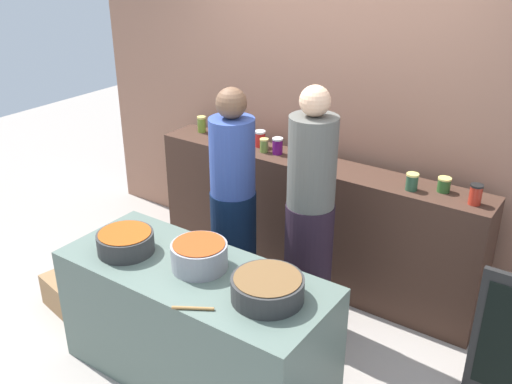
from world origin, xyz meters
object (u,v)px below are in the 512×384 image
(bread_crate, at_px, (76,293))
(preserve_jar_7, at_px, (476,194))
(preserve_jar_2, at_px, (264,145))
(wooden_spoon, at_px, (193,308))
(cooking_pot_right, at_px, (268,288))
(preserve_jar_0, at_px, (202,124))
(preserve_jar_3, at_px, (278,146))
(preserve_jar_6, at_px, (444,185))
(cooking_pot_center, at_px, (199,256))
(preserve_jar_4, at_px, (304,153))
(preserve_jar_1, at_px, (260,139))
(preserve_jar_5, at_px, (412,182))
(cooking_pot_left, at_px, (126,242))
(cook_in_cap, at_px, (309,227))
(cook_with_tongs, at_px, (233,210))

(bread_crate, bearing_deg, preserve_jar_7, 28.64)
(preserve_jar_2, height_order, wooden_spoon, preserve_jar_2)
(cooking_pot_right, height_order, bread_crate, cooking_pot_right)
(preserve_jar_0, relative_size, wooden_spoon, 0.61)
(preserve_jar_3, relative_size, cooking_pot_right, 0.32)
(preserve_jar_2, bearing_deg, preserve_jar_6, 2.78)
(preserve_jar_3, relative_size, cooking_pot_center, 0.39)
(preserve_jar_6, bearing_deg, preserve_jar_4, -177.89)
(preserve_jar_1, bearing_deg, preserve_jar_5, -4.92)
(preserve_jar_3, distance_m, cooking_pot_left, 1.50)
(preserve_jar_0, relative_size, bread_crate, 0.29)
(preserve_jar_1, bearing_deg, cook_in_cap, -37.37)
(cook_in_cap, xyz_separation_m, bread_crate, (-1.54, -0.78, -0.69))
(cooking_pot_center, bearing_deg, preserve_jar_1, 110.77)
(preserve_jar_0, height_order, cooking_pot_right, preserve_jar_0)
(preserve_jar_4, height_order, cooking_pot_left, preserve_jar_4)
(preserve_jar_3, xyz_separation_m, bread_crate, (-0.91, -1.36, -0.95))
(preserve_jar_7, bearing_deg, preserve_jar_4, 178.28)
(preserve_jar_3, relative_size, preserve_jar_4, 1.22)
(preserve_jar_5, distance_m, preserve_jar_6, 0.21)
(wooden_spoon, bearing_deg, preserve_jar_7, 60.08)
(preserve_jar_0, relative_size, preserve_jar_2, 1.25)
(preserve_jar_5, height_order, cook_in_cap, cook_in_cap)
(preserve_jar_0, height_order, preserve_jar_7, preserve_jar_0)
(preserve_jar_5, xyz_separation_m, cooking_pot_left, (-1.27, -1.41, -0.21))
(preserve_jar_5, xyz_separation_m, bread_crate, (-2.01, -1.31, -0.95))
(cooking_pot_left, distance_m, cook_in_cap, 1.19)
(cooking_pot_center, distance_m, cooking_pot_right, 0.50)
(preserve_jar_5, bearing_deg, preserve_jar_7, 2.70)
(preserve_jar_1, height_order, wooden_spoon, preserve_jar_1)
(preserve_jar_3, bearing_deg, preserve_jar_4, 0.56)
(cooking_pot_left, bearing_deg, bread_crate, 171.69)
(preserve_jar_2, bearing_deg, bread_crate, -120.90)
(cook_with_tongs, bearing_deg, preserve_jar_7, 19.66)
(preserve_jar_4, height_order, cooking_pot_center, preserve_jar_4)
(wooden_spoon, bearing_deg, cook_in_cap, 86.70)
(preserve_jar_2, relative_size, wooden_spoon, 0.49)
(preserve_jar_1, relative_size, cooking_pot_center, 0.39)
(preserve_jar_3, height_order, preserve_jar_6, preserve_jar_3)
(preserve_jar_1, xyz_separation_m, preserve_jar_3, (0.20, -0.06, -0.00))
(preserve_jar_2, bearing_deg, cook_in_cap, -36.86)
(preserve_jar_4, bearing_deg, preserve_jar_7, -1.72)
(preserve_jar_0, bearing_deg, cook_with_tongs, -38.46)
(cooking_pot_center, bearing_deg, preserve_jar_3, 103.73)
(preserve_jar_7, bearing_deg, cooking_pot_right, -116.90)
(preserve_jar_0, relative_size, cooking_pot_left, 0.39)
(preserve_jar_3, relative_size, cooking_pot_left, 0.37)
(wooden_spoon, bearing_deg, cooking_pot_center, 124.73)
(preserve_jar_1, distance_m, cook_in_cap, 1.08)
(preserve_jar_1, xyz_separation_m, cooking_pot_center, (0.54, -1.41, -0.21))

